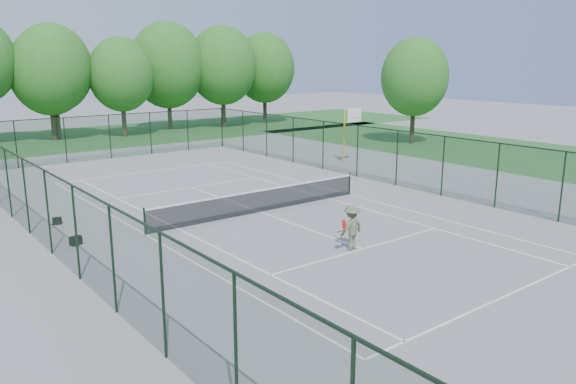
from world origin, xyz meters
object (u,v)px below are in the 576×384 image
tennis_net (261,200)px  tennis_player (351,227)px  sports_bag_a (76,241)px  basketball_goal (350,124)px

tennis_net → tennis_player: tennis_player is taller
sports_bag_a → tennis_net: bearing=-21.5°
basketball_goal → tennis_net: bearing=-150.8°
basketball_goal → tennis_player: bearing=-133.7°
basketball_goal → sports_bag_a: (-19.88, -6.18, -2.40)m
tennis_net → sports_bag_a: size_ratio=26.85×
sports_bag_a → basketball_goal: bearing=-1.1°
tennis_player → sports_bag_a: bearing=139.3°
tennis_net → tennis_player: bearing=-93.3°
tennis_net → tennis_player: (-0.36, -6.15, 0.24)m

